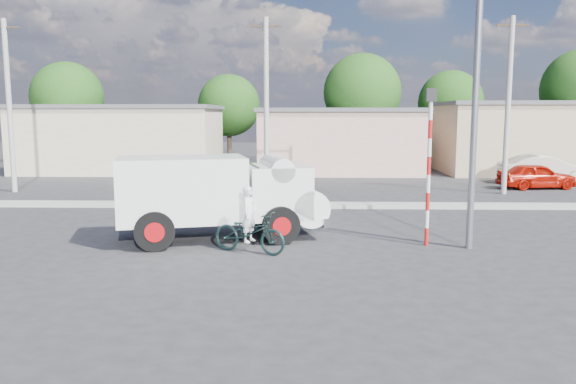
{
  "coord_description": "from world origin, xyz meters",
  "views": [
    {
      "loc": [
        -0.23,
        -14.02,
        3.65
      ],
      "look_at": [
        -0.73,
        2.97,
        1.3
      ],
      "focal_mm": 35.0,
      "sensor_mm": 36.0,
      "label": 1
    }
  ],
  "objects_px": {
    "bicycle": "(250,232)",
    "streetlight": "(471,64)",
    "cyclist": "(249,225)",
    "car_red": "(536,176)",
    "truck": "(222,194)",
    "traffic_pole": "(429,153)",
    "car_cream": "(544,169)"
  },
  "relations": [
    {
      "from": "car_cream",
      "to": "truck",
      "type": "bearing_deg",
      "value": 132.7
    },
    {
      "from": "cyclist",
      "to": "truck",
      "type": "bearing_deg",
      "value": 54.53
    },
    {
      "from": "bicycle",
      "to": "streetlight",
      "type": "xyz_separation_m",
      "value": [
        5.82,
        0.67,
        4.41
      ]
    },
    {
      "from": "bicycle",
      "to": "car_red",
      "type": "distance_m",
      "value": 18.63
    },
    {
      "from": "car_red",
      "to": "traffic_pole",
      "type": "height_order",
      "value": "traffic_pole"
    },
    {
      "from": "cyclist",
      "to": "streetlight",
      "type": "distance_m",
      "value": 7.22
    },
    {
      "from": "bicycle",
      "to": "traffic_pole",
      "type": "height_order",
      "value": "traffic_pole"
    },
    {
      "from": "bicycle",
      "to": "cyclist",
      "type": "bearing_deg",
      "value": 0.0
    },
    {
      "from": "car_cream",
      "to": "car_red",
      "type": "xyz_separation_m",
      "value": [
        -1.32,
        -2.3,
        -0.12
      ]
    },
    {
      "from": "truck",
      "to": "cyclist",
      "type": "bearing_deg",
      "value": -73.89
    },
    {
      "from": "traffic_pole",
      "to": "bicycle",
      "type": "bearing_deg",
      "value": -168.72
    },
    {
      "from": "cyclist",
      "to": "car_cream",
      "type": "height_order",
      "value": "car_cream"
    },
    {
      "from": "streetlight",
      "to": "truck",
      "type": "bearing_deg",
      "value": 172.18
    },
    {
      "from": "cyclist",
      "to": "streetlight",
      "type": "bearing_deg",
      "value": -59.82
    },
    {
      "from": "car_red",
      "to": "car_cream",
      "type": "bearing_deg",
      "value": -37.52
    },
    {
      "from": "bicycle",
      "to": "car_cream",
      "type": "xyz_separation_m",
      "value": [
        14.26,
        15.7,
        0.2
      ]
    },
    {
      "from": "bicycle",
      "to": "car_cream",
      "type": "distance_m",
      "value": 21.21
    },
    {
      "from": "cyclist",
      "to": "car_red",
      "type": "distance_m",
      "value": 18.63
    },
    {
      "from": "truck",
      "to": "traffic_pole",
      "type": "height_order",
      "value": "traffic_pole"
    },
    {
      "from": "car_cream",
      "to": "cyclist",
      "type": "bearing_deg",
      "value": 137.66
    },
    {
      "from": "truck",
      "to": "streetlight",
      "type": "bearing_deg",
      "value": -22.66
    },
    {
      "from": "traffic_pole",
      "to": "truck",
      "type": "bearing_deg",
      "value": 173.83
    },
    {
      "from": "cyclist",
      "to": "car_red",
      "type": "xyz_separation_m",
      "value": [
        12.94,
        13.4,
        -0.11
      ]
    },
    {
      "from": "truck",
      "to": "traffic_pole",
      "type": "distance_m",
      "value": 6.01
    },
    {
      "from": "bicycle",
      "to": "cyclist",
      "type": "xyz_separation_m",
      "value": [
        0.0,
        0.0,
        0.19
      ]
    },
    {
      "from": "bicycle",
      "to": "car_cream",
      "type": "height_order",
      "value": "car_cream"
    },
    {
      "from": "car_red",
      "to": "traffic_pole",
      "type": "relative_size",
      "value": 0.86
    },
    {
      "from": "cyclist",
      "to": "streetlight",
      "type": "xyz_separation_m",
      "value": [
        5.82,
        0.67,
        4.22
      ]
    },
    {
      "from": "bicycle",
      "to": "car_red",
      "type": "xyz_separation_m",
      "value": [
        12.94,
        13.4,
        0.09
      ]
    },
    {
      "from": "car_red",
      "to": "streetlight",
      "type": "bearing_deg",
      "value": 143.1
    },
    {
      "from": "truck",
      "to": "cyclist",
      "type": "distance_m",
      "value": 1.97
    },
    {
      "from": "car_cream",
      "to": "car_red",
      "type": "height_order",
      "value": "car_cream"
    }
  ]
}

